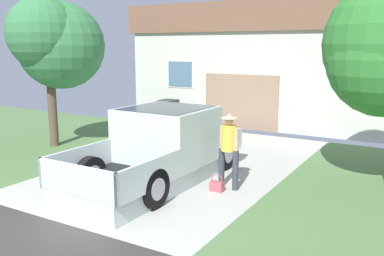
{
  "coord_description": "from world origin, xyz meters",
  "views": [
    {
      "loc": [
        5.54,
        -4.89,
        3.1
      ],
      "look_at": [
        0.76,
        3.28,
        1.25
      ],
      "focal_mm": 39.28,
      "sensor_mm": 36.0,
      "label": 1
    }
  ],
  "objects": [
    {
      "name": "house_with_garage",
      "position": [
        -0.42,
        12.6,
        2.41
      ],
      "size": [
        11.2,
        6.12,
        4.76
      ],
      "color": "beige",
      "rests_on": "ground"
    },
    {
      "name": "pickup_truck",
      "position": [
        0.15,
        3.1,
        0.75
      ],
      "size": [
        2.11,
        5.06,
        1.7
      ],
      "rotation": [
        0.0,
        0.0,
        -0.01
      ],
      "color": "silver",
      "rests_on": "ground"
    },
    {
      "name": "person_with_hat",
      "position": [
        1.73,
        3.22,
        1.0
      ],
      "size": [
        0.51,
        0.37,
        1.68
      ],
      "rotation": [
        0.0,
        0.0,
        -3.33
      ],
      "color": "#333842",
      "rests_on": "ground"
    },
    {
      "name": "front_yard_tree",
      "position": [
        -4.61,
        4.22,
        3.23
      ],
      "size": [
        2.67,
        3.02,
        4.54
      ],
      "color": "brown",
      "rests_on": "ground"
    },
    {
      "name": "wheeled_trash_bin",
      "position": [
        -3.35,
        8.47,
        0.58
      ],
      "size": [
        0.6,
        0.72,
        1.08
      ],
      "color": "#424247",
      "rests_on": "ground"
    },
    {
      "name": "handbag",
      "position": [
        1.61,
        2.89,
        0.13
      ],
      "size": [
        0.29,
        0.16,
        0.4
      ],
      "color": "#B24C56",
      "rests_on": "ground"
    }
  ]
}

